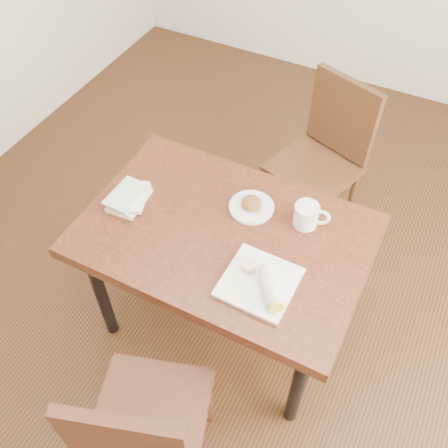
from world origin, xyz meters
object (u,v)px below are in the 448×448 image
at_px(chair_near, 143,430).
at_px(book_stack, 129,198).
at_px(table, 224,244).
at_px(coffee_mug, 307,215).
at_px(plate_scone, 252,206).
at_px(plate_burrito, 263,284).
at_px(chair_far, 325,151).

xyz_separation_m(chair_near, book_stack, (-0.53, 0.76, 0.23)).
height_order(chair_near, book_stack, chair_near).
height_order(table, coffee_mug, coffee_mug).
distance_m(plate_scone, book_stack, 0.54).
bearing_deg(chair_near, table, 95.80).
bearing_deg(table, coffee_mug, 34.33).
relative_size(plate_scone, coffee_mug, 1.29).
distance_m(chair_near, plate_scone, 0.99).
bearing_deg(table, plate_burrito, -35.27).
bearing_deg(chair_near, plate_scone, 91.92).
xyz_separation_m(plate_scone, book_stack, (-0.50, -0.20, 0.01)).
bearing_deg(plate_scone, coffee_mug, 6.78).
height_order(table, plate_burrito, plate_burrito).
xyz_separation_m(chair_far, coffee_mug, (0.13, -0.71, 0.26)).
distance_m(table, chair_near, 0.81).
bearing_deg(plate_burrito, table, 144.73).
height_order(chair_far, plate_scone, chair_far).
bearing_deg(book_stack, plate_scone, 22.22).
relative_size(chair_near, plate_burrito, 3.41).
xyz_separation_m(table, chair_near, (0.08, -0.80, -0.12)).
relative_size(table, coffee_mug, 7.84).
distance_m(table, plate_burrito, 0.34).
bearing_deg(coffee_mug, table, -145.67).
bearing_deg(table, book_stack, -175.70).
height_order(chair_near, coffee_mug, chair_near).
height_order(table, chair_near, chair_near).
bearing_deg(plate_scone, plate_burrito, -59.20).
bearing_deg(book_stack, chair_near, -55.15).
distance_m(coffee_mug, plate_burrito, 0.38).
relative_size(chair_far, book_stack, 4.35).
distance_m(chair_far, book_stack, 1.14).
bearing_deg(chair_far, coffee_mug, -79.58).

